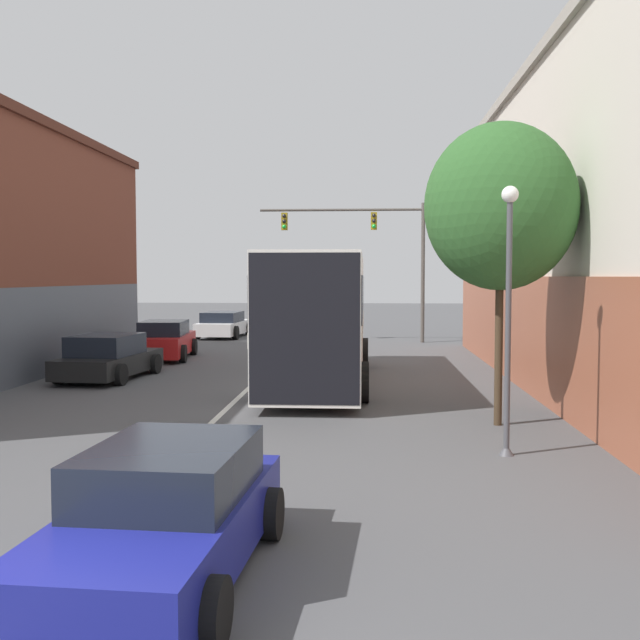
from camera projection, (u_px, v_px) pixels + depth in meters
lane_center_line at (258, 379)px, 22.24m from camera, size 0.14×45.59×0.01m
bus at (320, 312)px, 21.53m from camera, size 2.81×11.21×3.63m
hatchback_foreground at (165, 516)px, 7.55m from camera, size 2.11×4.25×1.33m
parked_car_left_near at (223, 325)px, 37.51m from camera, size 2.33×4.73×1.29m
parked_car_left_mid at (108, 358)px, 22.28m from camera, size 2.35×4.39×1.34m
parked_car_left_far at (165, 341)px, 27.69m from camera, size 2.24×4.44×1.42m
traffic_signal_gantry at (374, 242)px, 34.48m from camera, size 7.63×0.36×6.42m
street_lamp at (508, 310)px, 12.64m from camera, size 0.29×0.29×4.57m
street_tree_near at (501, 207)px, 15.12m from camera, size 3.08×2.78×6.17m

